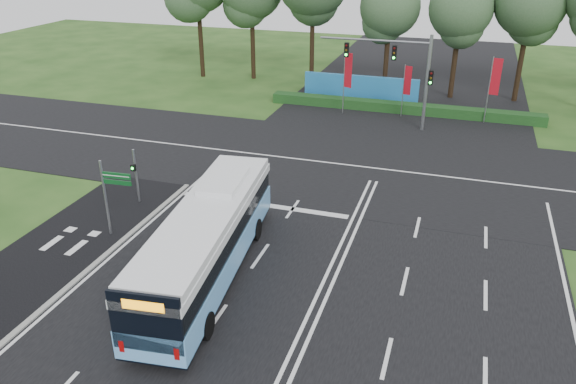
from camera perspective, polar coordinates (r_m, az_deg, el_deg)
The scene contains 14 objects.
ground at distance 25.22m, azimuth 4.26°, elevation -7.78°, with size 120.00×120.00×0.00m, color #234717.
road_main at distance 25.21m, azimuth 4.27°, elevation -7.75°, with size 20.00×120.00×0.04m, color black.
road_cross at distance 35.71m, azimuth 8.92°, elevation 2.37°, with size 120.00×14.00×0.05m, color black.
bike_path at distance 28.18m, azimuth -23.03°, elevation -6.06°, with size 5.00×18.00×0.06m, color black.
kerb_strip at distance 26.76m, azimuth -19.06°, elevation -7.00°, with size 0.25×18.00×0.12m, color gray.
city_bus at distance 23.98m, azimuth -8.17°, elevation -4.90°, with size 3.95×12.52×3.53m.
pedestrian_signal at distance 31.34m, azimuth -15.22°, elevation 1.75°, with size 0.25×0.40×3.11m.
street_sign at distance 27.91m, azimuth -17.58°, elevation 0.24°, with size 1.53×0.20×3.93m.
banner_flag_left at distance 45.37m, azimuth 6.01°, elevation 11.81°, with size 0.70×0.34×5.09m.
banner_flag_mid at distance 45.50m, azimuth 11.95°, elevation 10.75°, with size 0.61×0.20×4.20m.
banner_flag_right at distance 45.58m, azimuth 20.17°, elevation 10.54°, with size 0.75×0.19×5.15m.
traffic_light_gantry at distance 42.37m, azimuth 11.61°, elevation 12.39°, with size 8.41×0.28×7.00m.
hedge at distance 47.30m, azimuth 11.53°, elevation 8.37°, with size 22.00×1.20×0.80m, color #163C16.
blue_hoarding at distance 50.05m, azimuth 7.37°, elevation 10.42°, with size 10.00×0.30×2.20m, color #2174B7.
Camera 1 is at (4.69, -20.65, 13.71)m, focal length 35.00 mm.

